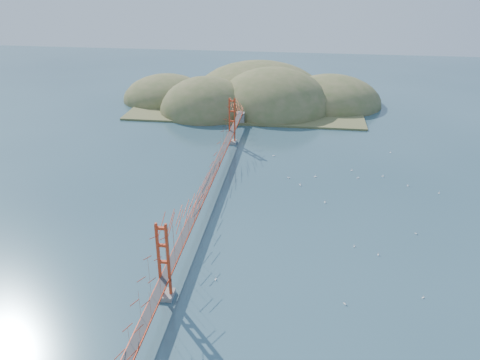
# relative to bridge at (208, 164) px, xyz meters

# --- Properties ---
(ground) EXTENTS (320.00, 320.00, 0.00)m
(ground) POSITION_rel_bridge_xyz_m (0.00, -0.18, -7.01)
(ground) COLOR #2B4957
(ground) RESTS_ON ground
(bridge) EXTENTS (2.20, 94.40, 12.00)m
(bridge) POSITION_rel_bridge_xyz_m (0.00, 0.00, 0.00)
(bridge) COLOR gray
(bridge) RESTS_ON ground
(far_headlands) EXTENTS (84.00, 58.00, 25.00)m
(far_headlands) POSITION_rel_bridge_xyz_m (2.21, 68.33, -7.01)
(far_headlands) COLOR olive
(far_headlands) RESTS_ON ground
(sailboat_14) EXTENTS (0.50, 0.50, 0.56)m
(sailboat_14) POSITION_rel_bridge_xyz_m (26.70, -14.01, -6.87)
(sailboat_14) COLOR white
(sailboat_14) RESTS_ON ground
(sailboat_8) EXTENTS (0.54, 0.49, 0.61)m
(sailboat_8) POSITION_rel_bridge_xyz_m (29.63, 12.77, -6.87)
(sailboat_8) COLOR white
(sailboat_8) RESTS_ON ground
(sailboat_16) EXTENTS (0.58, 0.58, 0.62)m
(sailboat_16) POSITION_rel_bridge_xyz_m (14.99, 10.86, -6.87)
(sailboat_16) COLOR white
(sailboat_16) RESTS_ON ground
(sailboat_2) EXTENTS (0.52, 0.52, 0.55)m
(sailboat_2) POSITION_rel_bridge_xyz_m (37.36, -8.62, -6.88)
(sailboat_2) COLOR white
(sailboat_2) RESTS_ON ground
(sailboat_1) EXTENTS (0.63, 0.63, 0.66)m
(sailboat_1) POSITION_rel_bridge_xyz_m (17.55, 7.67, -6.86)
(sailboat_1) COLOR white
(sailboat_1) RESTS_ON ground
(sailboat_17) EXTENTS (0.50, 0.45, 0.57)m
(sailboat_17) POSITION_rel_bridge_xyz_m (35.01, 14.37, -6.87)
(sailboat_17) COLOR white
(sailboat_17) RESTS_ON ground
(sailboat_12) EXTENTS (0.57, 0.51, 0.65)m
(sailboat_12) POSITION_rel_bridge_xyz_m (11.02, 22.80, -6.86)
(sailboat_12) COLOR white
(sailboat_12) RESTS_ON ground
(sailboat_4) EXTENTS (0.61, 0.61, 0.64)m
(sailboat_4) POSITION_rel_bridge_xyz_m (28.64, 16.64, -6.86)
(sailboat_4) COLOR white
(sailboat_4) RESTS_ON ground
(sailboat_0) EXTENTS (0.50, 0.58, 0.67)m
(sailboat_0) POSITION_rel_bridge_xyz_m (22.38, 0.71, -6.86)
(sailboat_0) COLOR white
(sailboat_0) RESTS_ON ground
(sailboat_13) EXTENTS (0.55, 0.55, 0.58)m
(sailboat_13) POSITION_rel_bridge_xyz_m (35.01, -25.64, -6.87)
(sailboat_13) COLOR white
(sailboat_13) RESTS_ON ground
(sailboat_3) EXTENTS (0.58, 0.56, 0.65)m
(sailboat_3) POSITION_rel_bridge_xyz_m (20.64, 12.14, -6.86)
(sailboat_3) COLOR white
(sailboat_3) RESTS_ON ground
(sailboat_11) EXTENTS (0.51, 0.51, 0.57)m
(sailboat_11) POSITION_rel_bridge_xyz_m (39.43, 10.38, -6.87)
(sailboat_11) COLOR white
(sailboat_11) RESTS_ON ground
(sailboat_9) EXTENTS (0.54, 0.54, 0.58)m
(sailboat_9) POSITION_rel_bridge_xyz_m (44.94, 7.67, -6.87)
(sailboat_9) COLOR white
(sailboat_9) RESTS_ON ground
(sailboat_5) EXTENTS (0.40, 0.49, 0.58)m
(sailboat_5) POSITION_rel_bridge_xyz_m (30.21, -15.89, -6.87)
(sailboat_5) COLOR white
(sailboat_5) RESTS_ON ground
(sailboat_6) EXTENTS (0.54, 0.54, 0.57)m
(sailboat_6) POSITION_rel_bridge_xyz_m (24.24, -28.43, -6.87)
(sailboat_6) COLOR white
(sailboat_6) RESTS_ON ground
(sailboat_15) EXTENTS (0.55, 0.55, 0.58)m
(sailboat_15) POSITION_rel_bridge_xyz_m (38.70, 28.68, -6.87)
(sailboat_15) COLOR white
(sailboat_15) RESTS_ON ground
(sailboat_10) EXTENTS (0.50, 0.57, 0.64)m
(sailboat_10) POSITION_rel_bridge_xyz_m (6.00, -25.53, -6.86)
(sailboat_10) COLOR white
(sailboat_10) RESTS_ON ground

